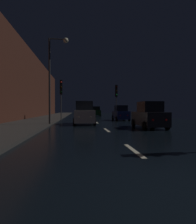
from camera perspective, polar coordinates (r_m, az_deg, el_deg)
The scene contains 11 objects.
ground at distance 27.97m, azimuth -1.89°, elevation -2.05°, with size 25.34×84.00×0.02m, color black.
sidewalk_left at distance 28.29m, azimuth -15.09°, elevation -1.87°, with size 4.40×84.00×0.15m, color #33302D.
building_facade_left at distance 25.66m, azimuth -22.23°, elevation 8.75°, with size 0.80×63.00×9.92m, color #472319.
lane_centerline at distance 13.17m, azimuth 2.46°, elevation -5.27°, with size 0.16×15.62×0.01m.
traffic_light_far_right at distance 31.22m, azimuth 5.47°, elevation 5.41°, with size 0.35×0.48×5.30m.
traffic_light_far_left at distance 25.69m, azimuth -10.90°, elevation 6.23°, with size 0.37×0.48×5.22m.
streetlamp_overhead at distance 17.38m, azimuth -12.72°, elevation 12.71°, with size 1.70×0.44×7.58m.
car_approaching_headlights at distance 17.96m, azimuth -4.15°, elevation -0.52°, with size 1.96×4.24×2.14m.
car_parked_right_near at distance 14.84m, azimuth 14.93°, elevation -1.15°, with size 1.80×3.91×1.97m.
car_parked_right_far at distance 24.24m, azimuth 6.74°, elevation -0.45°, with size 1.72×3.73×1.88m.
car_distant_taillights at distance 38.35m, azimuth -0.60°, elevation 0.09°, with size 1.78×3.85×1.94m.
Camera 1 is at (-1.86, -3.38, 1.42)m, focal length 30.82 mm.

